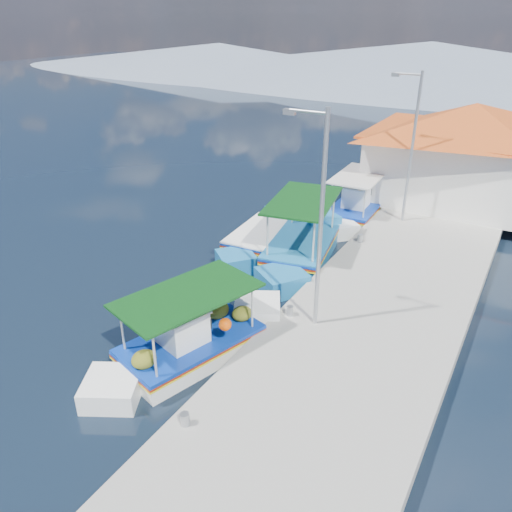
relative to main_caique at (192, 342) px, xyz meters
The scene contains 10 objects.
ground 2.16m from the main_caique, 167.88° to the left, with size 160.00×160.00×0.00m, color black.
quay 7.50m from the main_caique, 59.28° to the left, with size 5.00×44.00×0.50m, color gray.
bollards 5.96m from the main_caique, 73.10° to the left, with size 0.20×17.20×0.30m.
main_caique is the anchor object (origin of this frame).
caique_green_canopy 6.96m from the main_caique, 90.03° to the left, with size 2.94×6.97×2.65m.
caique_blue_hull 7.36m from the main_caique, 104.48° to the left, with size 2.14×6.19×1.10m.
caique_far 12.00m from the main_caique, 88.43° to the left, with size 2.03×6.39×2.24m.
harbor_building 16.16m from the main_caique, 75.04° to the left, with size 10.49×10.49×4.40m.
lamp_post_near 4.86m from the main_caique, 45.07° to the left, with size 1.21×0.14×6.00m.
lamp_post_far 12.19m from the main_caique, 77.97° to the left, with size 1.21×0.14×6.00m.
Camera 1 is at (9.21, -9.27, 8.55)m, focal length 35.35 mm.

